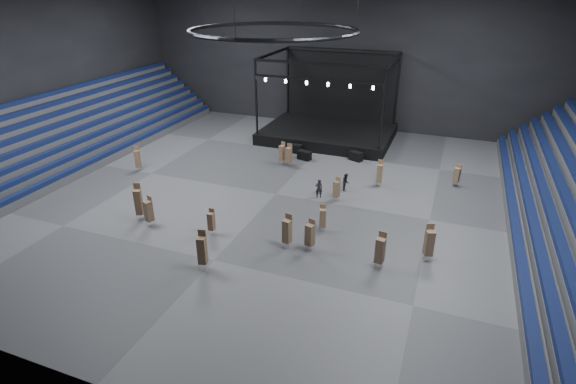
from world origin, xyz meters
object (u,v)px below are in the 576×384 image
(flight_case_right, at_px, (356,156))
(chair_stack_0, at_px, (323,218))
(chair_stack_5, at_px, (282,152))
(chair_stack_11, at_px, (149,210))
(flight_case_left, at_px, (295,149))
(chair_stack_1, at_px, (202,250))
(chair_stack_4, at_px, (457,175))
(man_center, at_px, (319,188))
(chair_stack_7, at_px, (138,201))
(chair_stack_6, at_px, (380,173))
(chair_stack_9, at_px, (289,155))
(flight_case_mid, at_px, (304,155))
(chair_stack_13, at_px, (337,189))
(chair_stack_2, at_px, (137,158))
(crew_member, at_px, (346,182))
(chair_stack_14, at_px, (380,250))
(stage, at_px, (330,125))
(chair_stack_3, at_px, (429,242))
(chair_stack_10, at_px, (211,221))
(chair_stack_12, at_px, (310,234))
(chair_stack_8, at_px, (287,231))

(flight_case_right, bearing_deg, chair_stack_0, -86.29)
(chair_stack_5, height_order, chair_stack_11, chair_stack_11)
(flight_case_left, height_order, chair_stack_1, chair_stack_1)
(chair_stack_4, xyz_separation_m, man_center, (-10.46, -6.39, -0.26))
(chair_stack_7, bearing_deg, chair_stack_6, 13.64)
(chair_stack_1, bearing_deg, chair_stack_9, 80.95)
(chair_stack_0, distance_m, chair_stack_6, 9.48)
(flight_case_mid, bearing_deg, chair_stack_13, -55.37)
(flight_case_mid, relative_size, chair_stack_1, 0.50)
(chair_stack_2, height_order, crew_member, chair_stack_2)
(chair_stack_7, bearing_deg, chair_stack_1, -51.53)
(chair_stack_0, xyz_separation_m, crew_member, (-0.15, 7.37, -0.33))
(flight_case_mid, bearing_deg, chair_stack_2, -148.83)
(chair_stack_0, relative_size, chair_stack_9, 0.91)
(flight_case_right, bearing_deg, chair_stack_13, -86.54)
(flight_case_left, xyz_separation_m, chair_stack_6, (9.65, -5.22, 0.79))
(chair_stack_14, bearing_deg, chair_stack_9, 138.42)
(stage, relative_size, chair_stack_4, 7.10)
(chair_stack_3, bearing_deg, chair_stack_7, 163.33)
(chair_stack_10, xyz_separation_m, crew_member, (7.02, 10.51, -0.28))
(flight_case_right, relative_size, man_center, 0.84)
(chair_stack_3, relative_size, man_center, 1.61)
(chair_stack_6, distance_m, chair_stack_9, 9.02)
(chair_stack_14, bearing_deg, stage, 122.06)
(chair_stack_0, height_order, crew_member, chair_stack_0)
(chair_stack_4, relative_size, chair_stack_11, 0.84)
(stage, relative_size, chair_stack_6, 5.86)
(chair_stack_3, relative_size, chair_stack_14, 1.03)
(chair_stack_2, height_order, chair_stack_5, chair_stack_2)
(chair_stack_5, bearing_deg, flight_case_left, 106.14)
(flight_case_left, height_order, chair_stack_12, chair_stack_12)
(chair_stack_12, bearing_deg, chair_stack_7, -161.42)
(chair_stack_12, xyz_separation_m, crew_member, (-0.10, 10.05, -0.45))
(flight_case_left, height_order, crew_member, crew_member)
(chair_stack_10, bearing_deg, chair_stack_11, -175.26)
(chair_stack_2, xyz_separation_m, chair_stack_10, (12.26, -7.80, -0.19))
(flight_case_mid, relative_size, chair_stack_11, 0.57)
(stage, relative_size, man_center, 8.71)
(chair_stack_1, height_order, chair_stack_7, chair_stack_7)
(chair_stack_6, bearing_deg, crew_member, -149.77)
(chair_stack_1, relative_size, chair_stack_2, 1.13)
(chair_stack_1, bearing_deg, chair_stack_10, 100.17)
(chair_stack_4, relative_size, chair_stack_6, 0.83)
(chair_stack_4, relative_size, chair_stack_8, 0.80)
(chair_stack_1, bearing_deg, chair_stack_6, 51.72)
(chair_stack_0, xyz_separation_m, chair_stack_5, (-7.44, 11.06, 0.08))
(chair_stack_10, xyz_separation_m, chair_stack_13, (6.80, 8.21, 0.05))
(chair_stack_5, xyz_separation_m, chair_stack_6, (9.77, -1.87, 0.07))
(chair_stack_11, bearing_deg, stage, 95.13)
(chair_stack_6, height_order, chair_stack_11, chair_stack_6)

